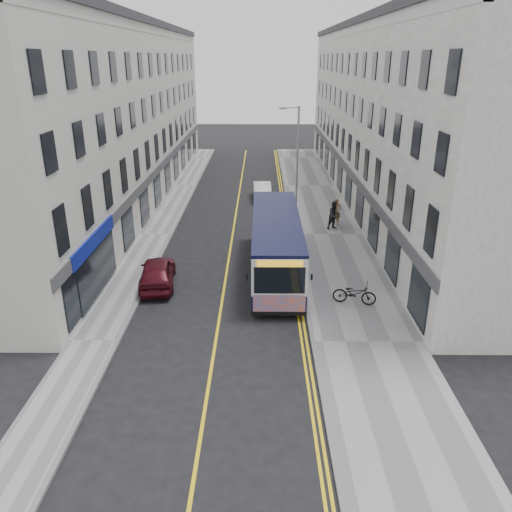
{
  "coord_description": "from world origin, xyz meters",
  "views": [
    {
      "loc": [
        1.83,
        -18.81,
        10.9
      ],
      "look_at": [
        1.61,
        4.39,
        1.6
      ],
      "focal_mm": 35.0,
      "sensor_mm": 36.0,
      "label": 1
    }
  ],
  "objects_px": {
    "car_maroon": "(157,272)",
    "streetlamp": "(296,163)",
    "pedestrian_near": "(336,212)",
    "pedestrian_far": "(334,215)",
    "bicycle": "(354,293)",
    "city_bus": "(276,243)",
    "car_white": "(262,191)"
  },
  "relations": [
    {
      "from": "streetlamp",
      "to": "bicycle",
      "type": "bearing_deg",
      "value": -80.17
    },
    {
      "from": "streetlamp",
      "to": "car_maroon",
      "type": "bearing_deg",
      "value": -128.02
    },
    {
      "from": "streetlamp",
      "to": "pedestrian_near",
      "type": "height_order",
      "value": "streetlamp"
    },
    {
      "from": "city_bus",
      "to": "car_white",
      "type": "bearing_deg",
      "value": 92.61
    },
    {
      "from": "pedestrian_far",
      "to": "car_white",
      "type": "relative_size",
      "value": 0.47
    },
    {
      "from": "streetlamp",
      "to": "pedestrian_near",
      "type": "distance_m",
      "value": 4.35
    },
    {
      "from": "bicycle",
      "to": "pedestrian_near",
      "type": "distance_m",
      "value": 11.71
    },
    {
      "from": "bicycle",
      "to": "car_white",
      "type": "xyz_separation_m",
      "value": [
        -4.25,
        18.83,
        0.02
      ]
    },
    {
      "from": "bicycle",
      "to": "car_maroon",
      "type": "xyz_separation_m",
      "value": [
        -9.63,
        2.18,
        0.07
      ]
    },
    {
      "from": "bicycle",
      "to": "pedestrian_far",
      "type": "distance_m",
      "value": 10.93
    },
    {
      "from": "streetlamp",
      "to": "bicycle",
      "type": "xyz_separation_m",
      "value": [
        2.06,
        -11.86,
        -3.73
      ]
    },
    {
      "from": "pedestrian_near",
      "to": "pedestrian_far",
      "type": "bearing_deg",
      "value": -119.01
    },
    {
      "from": "car_white",
      "to": "pedestrian_near",
      "type": "bearing_deg",
      "value": -57.09
    },
    {
      "from": "pedestrian_far",
      "to": "city_bus",
      "type": "bearing_deg",
      "value": -147.5
    },
    {
      "from": "bicycle",
      "to": "car_white",
      "type": "relative_size",
      "value": 0.5
    },
    {
      "from": "car_white",
      "to": "car_maroon",
      "type": "distance_m",
      "value": 17.49
    },
    {
      "from": "car_maroon",
      "to": "streetlamp",
      "type": "bearing_deg",
      "value": -134.78
    },
    {
      "from": "streetlamp",
      "to": "city_bus",
      "type": "distance_m",
      "value": 8.59
    },
    {
      "from": "pedestrian_near",
      "to": "bicycle",
      "type": "bearing_deg",
      "value": -105.88
    },
    {
      "from": "streetlamp",
      "to": "city_bus",
      "type": "xyz_separation_m",
      "value": [
        -1.51,
        -8.02,
        -2.67
      ]
    },
    {
      "from": "bicycle",
      "to": "car_white",
      "type": "distance_m",
      "value": 19.3
    },
    {
      "from": "city_bus",
      "to": "pedestrian_near",
      "type": "xyz_separation_m",
      "value": [
        4.32,
        7.83,
        -0.64
      ]
    },
    {
      "from": "pedestrian_near",
      "to": "car_maroon",
      "type": "relative_size",
      "value": 0.45
    },
    {
      "from": "pedestrian_far",
      "to": "car_white",
      "type": "xyz_separation_m",
      "value": [
        -4.77,
        7.91,
        -0.4
      ]
    },
    {
      "from": "pedestrian_near",
      "to": "pedestrian_far",
      "type": "relative_size",
      "value": 1.01
    },
    {
      "from": "streetlamp",
      "to": "pedestrian_far",
      "type": "relative_size",
      "value": 4.24
    },
    {
      "from": "pedestrian_far",
      "to": "car_maroon",
      "type": "height_order",
      "value": "pedestrian_far"
    },
    {
      "from": "city_bus",
      "to": "pedestrian_far",
      "type": "distance_m",
      "value": 8.19
    },
    {
      "from": "city_bus",
      "to": "car_maroon",
      "type": "xyz_separation_m",
      "value": [
        -6.06,
        -1.66,
        -0.99
      ]
    },
    {
      "from": "streetlamp",
      "to": "car_white",
      "type": "distance_m",
      "value": 8.19
    },
    {
      "from": "streetlamp",
      "to": "pedestrian_far",
      "type": "bearing_deg",
      "value": -20.24
    },
    {
      "from": "pedestrian_near",
      "to": "streetlamp",
      "type": "bearing_deg",
      "value": 164.02
    }
  ]
}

